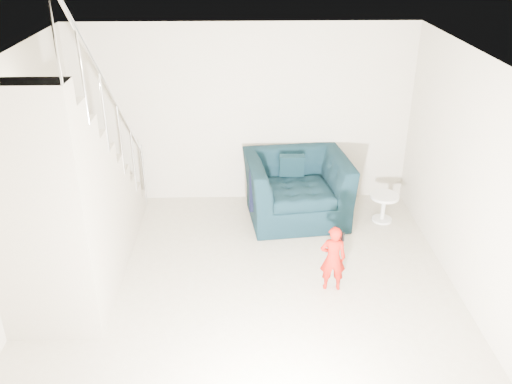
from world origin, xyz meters
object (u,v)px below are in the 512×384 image
armchair (297,188)px  toddler (333,258)px  staircase (70,212)px  side_table (384,203)px

armchair → toddler: size_ratio=1.72×
toddler → staircase: staircase is taller
armchair → toddler: (0.25, -1.77, -0.05)m
armchair → side_table: (1.25, -0.16, -0.19)m
toddler → staircase: 3.07m
armchair → toddler: bearing=-88.6°
armchair → side_table: armchair is taller
toddler → staircase: (-3.02, 0.24, 0.53)m
toddler → side_table: size_ratio=2.01×
toddler → side_table: 1.90m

